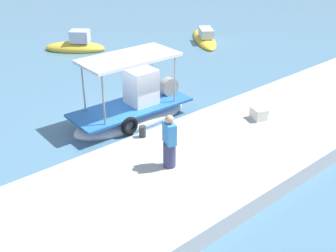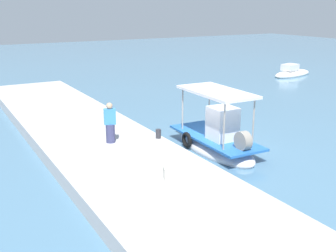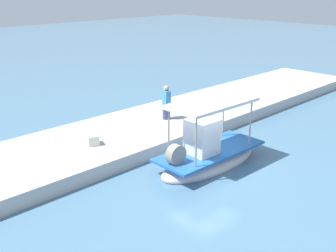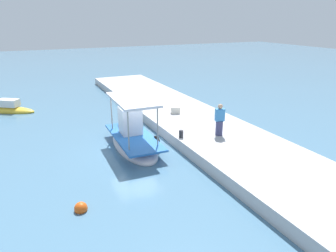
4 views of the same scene
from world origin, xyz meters
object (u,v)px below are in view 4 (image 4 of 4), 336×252
object	(u,v)px
fisherman_near_bollard	(219,121)
cargo_crate	(175,110)
main_fishing_boat	(133,138)
moored_boat_near	(4,109)
marker_buoy	(81,208)
mooring_bollard	(181,134)

from	to	relation	value
fisherman_near_bollard	cargo_crate	size ratio (longest dim) A/B	2.98
main_fishing_boat	cargo_crate	size ratio (longest dim) A/B	8.90
fisherman_near_bollard	moored_boat_near	world-z (taller)	fisherman_near_bollard
main_fishing_boat	marker_buoy	xyz separation A→B (m)	(-4.89, 3.73, -0.41)
main_fishing_boat	mooring_bollard	distance (m)	2.61
marker_buoy	moored_boat_near	bearing A→B (deg)	10.29
main_fishing_boat	mooring_bollard	bearing A→B (deg)	-118.94
main_fishing_boat	mooring_bollard	size ratio (longest dim) A/B	12.80
mooring_bollard	cargo_crate	xyz separation A→B (m)	(4.22, -1.75, 0.01)
mooring_bollard	moored_boat_near	size ratio (longest dim) A/B	0.08
cargo_crate	marker_buoy	world-z (taller)	cargo_crate
marker_buoy	main_fishing_boat	bearing A→B (deg)	-37.33
mooring_bollard	marker_buoy	distance (m)	7.05
fisherman_near_bollard	moored_boat_near	size ratio (longest dim) A/B	0.36
moored_boat_near	main_fishing_boat	bearing A→B (deg)	-148.42
fisherman_near_bollard	mooring_bollard	size ratio (longest dim) A/B	4.28
cargo_crate	marker_buoy	size ratio (longest dim) A/B	1.21
mooring_bollard	moored_boat_near	bearing A→B (deg)	36.51
fisherman_near_bollard	mooring_bollard	bearing A→B (deg)	75.68
marker_buoy	cargo_crate	bearing A→B (deg)	-44.58
marker_buoy	moored_boat_near	world-z (taller)	moored_boat_near
main_fishing_boat	cargo_crate	world-z (taller)	main_fishing_boat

